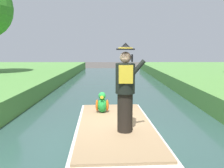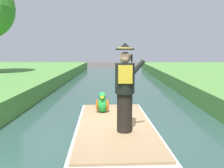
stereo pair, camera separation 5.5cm
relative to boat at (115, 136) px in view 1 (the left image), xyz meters
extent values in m
plane|color=#4C4742|center=(0.00, 0.21, -0.40)|extent=(80.00, 80.00, 0.00)
cube|color=#2D4C47|center=(0.00, 0.21, -0.35)|extent=(6.80, 48.00, 0.10)
cube|color=silver|center=(0.00, 0.00, -0.02)|extent=(2.04, 4.30, 0.56)
cube|color=#997A56|center=(0.00, 0.00, 0.28)|extent=(1.88, 3.95, 0.05)
cylinder|color=black|center=(0.20, -0.50, 0.72)|extent=(0.32, 0.32, 0.82)
cylinder|color=black|center=(0.20, -0.50, 1.44)|extent=(0.40, 0.40, 0.62)
cube|color=gold|center=(0.20, -0.69, 1.54)|extent=(0.28, 0.06, 0.36)
sphere|color=#DBA884|center=(0.20, -0.50, 1.86)|extent=(0.23, 0.23, 0.23)
cylinder|color=black|center=(0.20, -0.50, 2.03)|extent=(0.38, 0.38, 0.03)
cone|color=black|center=(0.20, -0.50, 2.10)|extent=(0.26, 0.26, 0.12)
cylinder|color=gold|center=(0.20, -0.50, 2.05)|extent=(0.29, 0.29, 0.02)
cylinder|color=black|center=(0.42, -0.54, 1.62)|extent=(0.38, 0.09, 0.43)
cube|color=black|center=(0.33, -0.56, 1.85)|extent=(0.03, 0.08, 0.15)
ellipsoid|color=green|center=(-0.35, 1.01, 0.51)|extent=(0.26, 0.32, 0.40)
sphere|color=green|center=(-0.35, 0.97, 0.78)|extent=(0.20, 0.20, 0.20)
cone|color=yellow|center=(-0.35, 0.87, 0.77)|extent=(0.09, 0.09, 0.09)
ellipsoid|color=orange|center=(-0.49, 1.01, 0.51)|extent=(0.08, 0.20, 0.32)
ellipsoid|color=orange|center=(-0.21, 1.01, 0.51)|extent=(0.08, 0.20, 0.32)
camera|label=1|loc=(-0.08, -5.32, 2.03)|focal=37.91mm
camera|label=2|loc=(-0.02, -5.32, 2.03)|focal=37.91mm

